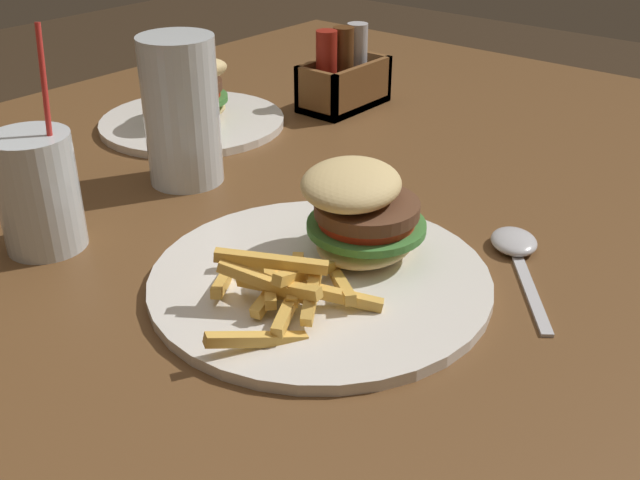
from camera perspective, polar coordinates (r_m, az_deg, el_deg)
dining_table at (r=0.79m, az=-3.84°, el=-5.16°), size 1.49×1.12×0.71m
meal_plate_near at (r=0.64m, az=1.27°, el=-0.79°), size 0.29×0.29×0.10m
beer_glass at (r=0.82m, az=-10.49°, el=9.38°), size 0.08×0.08×0.16m
juice_glass at (r=0.73m, az=-20.61°, el=3.08°), size 0.07×0.07×0.20m
spoon at (r=0.71m, az=14.67°, el=-0.44°), size 0.15×0.12×0.01m
meal_plate_far at (r=1.00m, az=-9.74°, el=10.05°), size 0.24×0.24×0.10m
condiment_caddy at (r=1.07m, az=1.77°, el=12.22°), size 0.13×0.07×0.11m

